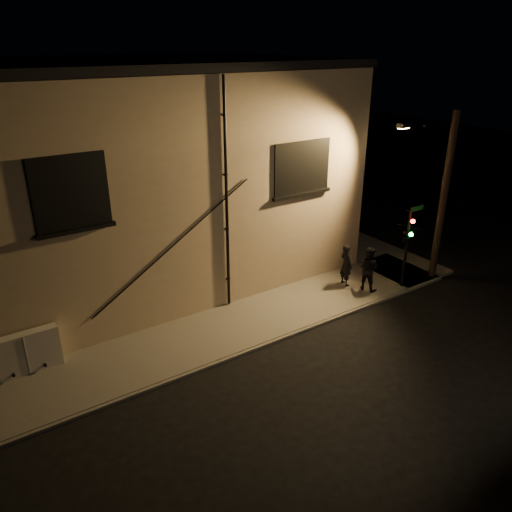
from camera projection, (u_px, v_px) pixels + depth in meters
ground at (314, 326)px, 17.93m from camera, size 90.00×90.00×0.00m
sidewalk at (271, 273)px, 21.88m from camera, size 21.00×16.00×0.12m
building at (131, 167)px, 21.50m from camera, size 16.20×12.23×8.80m
utility_cabinet at (25, 353)px, 15.04m from camera, size 2.02×0.34×1.33m
pedestrian_a at (346, 265)px, 20.39m from camera, size 0.49×0.69×1.77m
pedestrian_b at (368, 268)px, 19.99m from camera, size 0.96×1.08×1.84m
traffic_signal at (407, 236)px, 19.54m from camera, size 1.36×1.99×3.38m
streetlamp_pole at (441, 194)px, 20.09m from camera, size 2.02×1.39×7.05m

